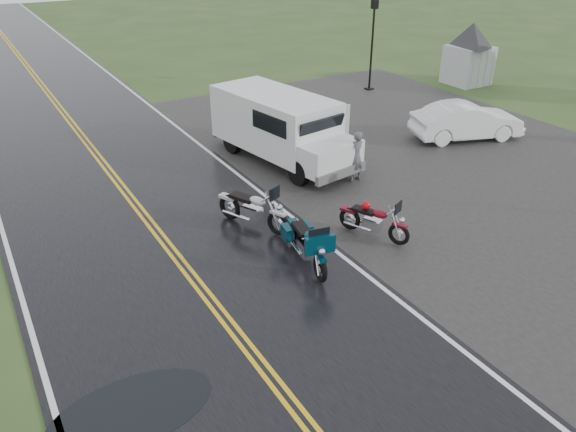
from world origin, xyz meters
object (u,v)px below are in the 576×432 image
at_px(sedan_white, 467,122).
at_px(lamp_post_far_right, 372,46).
at_px(visitor_center, 472,38).
at_px(van_white, 299,150).
at_px(motorcycle_teal, 321,258).
at_px(motorcycle_silver, 278,214).
at_px(person_at_van, 356,157).
at_px(motorcycle_red, 400,226).

xyz_separation_m(sedan_white, lamp_post_far_right, (1.29, 7.93, 1.54)).
height_order(visitor_center, van_white, visitor_center).
bearing_deg(motorcycle_teal, motorcycle_silver, 95.58).
bearing_deg(visitor_center, person_at_van, -150.54).
bearing_deg(van_white, lamp_post_far_right, 31.90).
relative_size(sedan_white, lamp_post_far_right, 0.97).
distance_m(motorcycle_teal, lamp_post_far_right, 18.14).
bearing_deg(motorcycle_teal, sedan_white, 38.28).
height_order(person_at_van, sedan_white, person_at_van).
relative_size(visitor_center, motorcycle_red, 7.55).
xyz_separation_m(motorcycle_teal, motorcycle_silver, (0.24, 2.48, 0.01)).
distance_m(motorcycle_red, van_white, 4.85).
bearing_deg(lamp_post_far_right, motorcycle_silver, -137.06).
relative_size(visitor_center, lamp_post_far_right, 3.53).
bearing_deg(van_white, person_at_van, -29.94).
relative_size(visitor_center, sedan_white, 3.63).
distance_m(person_at_van, sedan_white, 6.45).
bearing_deg(motorcycle_silver, person_at_van, 1.92).
relative_size(motorcycle_silver, van_white, 0.38).
bearing_deg(sedan_white, visitor_center, -27.71).
height_order(motorcycle_red, van_white, van_white).
relative_size(van_white, sedan_white, 1.44).
distance_m(motorcycle_red, sedan_white, 9.49).
relative_size(motorcycle_red, sedan_white, 0.48).
bearing_deg(van_white, visitor_center, 14.82).
relative_size(motorcycle_teal, person_at_van, 1.36).
xyz_separation_m(visitor_center, motorcycle_teal, (-17.36, -11.81, -1.69)).
bearing_deg(motorcycle_silver, van_white, 25.04).
bearing_deg(motorcycle_red, lamp_post_far_right, 31.56).
height_order(sedan_white, lamp_post_far_right, lamp_post_far_right).
xyz_separation_m(motorcycle_teal, sedan_white, (10.75, 5.55, 0.02)).
bearing_deg(motorcycle_red, sedan_white, 9.85).
xyz_separation_m(motorcycle_red, person_at_van, (1.59, 4.12, 0.25)).
bearing_deg(lamp_post_far_right, van_white, -138.72).
bearing_deg(sedan_white, van_white, 111.51).
bearing_deg(motorcycle_red, van_white, 69.39).
relative_size(motorcycle_teal, lamp_post_far_right, 0.53).
distance_m(motorcycle_silver, lamp_post_far_right, 16.21).
xyz_separation_m(motorcycle_silver, van_white, (2.34, 2.68, 0.53)).
bearing_deg(motorcycle_silver, lamp_post_far_right, 19.15).
bearing_deg(lamp_post_far_right, person_at_van, -130.41).
distance_m(motorcycle_red, motorcycle_teal, 2.83).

